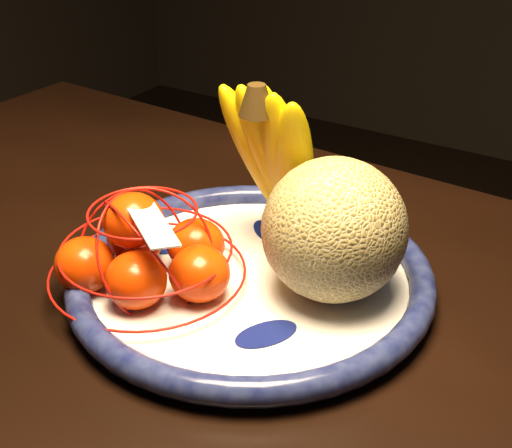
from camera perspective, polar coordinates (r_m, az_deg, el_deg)
The scene contains 5 objects.
fruit_bowl at distance 0.71m, azimuth -0.43°, elevation -4.25°, with size 0.36×0.36×0.03m.
cantaloupe at distance 0.66m, azimuth 6.27°, elevation -0.46°, with size 0.14×0.14×0.14m, color olive.
banana_bunch at distance 0.72m, azimuth 1.81°, elevation 5.47°, with size 0.13×0.12×0.20m.
mandarin_bag at distance 0.69m, azimuth -8.69°, elevation -2.36°, with size 0.24×0.24×0.12m.
price_tag at distance 0.64m, azimuth -8.28°, elevation -0.10°, with size 0.07×0.03×0.00m, color white.
Camera 1 is at (0.26, -0.46, 1.17)m, focal length 50.00 mm.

